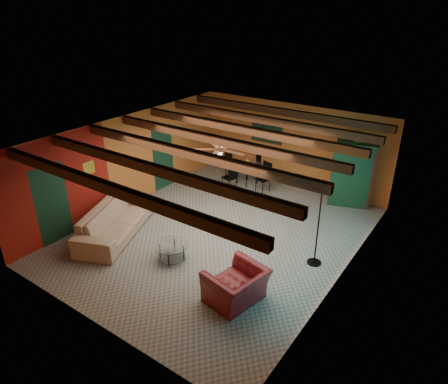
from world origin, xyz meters
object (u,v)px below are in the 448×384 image
Objects in this scene: armoire at (353,175)px; potted_plant at (359,137)px; vase at (248,154)px; floor_lamp at (318,225)px; armchair at (236,286)px; coffee_table at (172,252)px; sofa at (115,221)px; dining_table at (247,170)px.

armoire is 4.17× the size of potted_plant.
potted_plant is at bearing 8.75° from vase.
armoire is at bearing 8.75° from vase.
armoire is at bearing 96.12° from floor_lamp.
armoire is 9.48× the size of vase.
armchair reaches higher than coffee_table.
armoire is at bearing 0.00° from potted_plant.
floor_lamp is 4.77m from vase.
sofa reaches higher than armchair.
armoire reaches higher than sofa.
armchair is (4.01, -0.38, -0.03)m from sofa.
potted_plant is 3.55m from vase.
armchair is 5.69× the size of vase.
armchair is at bearing -110.26° from floor_lamp.
floor_lamp is (2.83, 1.80, 0.81)m from coffee_table.
armoire is 3.39m from vase.
armoire is at bearing 8.75° from dining_table.
coffee_table is 0.43× the size of armoire.
floor_lamp is (4.80, 1.76, 0.62)m from sofa.
sofa is at bearing -130.13° from potted_plant.
armchair is at bearing -60.17° from vase.
armchair is 2.37m from floor_lamp.
coffee_table is at bearing -132.12° from armoire.
floor_lamp reaches higher than armoire.
armoire is (2.45, 5.29, 0.74)m from coffee_table.
dining_table is 0.99× the size of armoire.
vase is (-3.35, -0.52, -1.04)m from potted_plant.
vase reaches higher than coffee_table.
armoire is 3.51m from floor_lamp.
dining_table is 4.80m from floor_lamp.
armchair is 5.90m from dining_table.
sofa is at bearing -83.99° from armchair.
dining_table is 3.76m from potted_plant.
vase is at bearing 0.00° from dining_table.
coffee_table is 4.94m from vase.
potted_plant is (3.35, 0.52, 1.63)m from dining_table.
coffee_table is 0.43× the size of dining_table.
dining_table is (-2.93, 5.12, 0.12)m from armchair.
dining_table is (-0.89, 4.78, 0.28)m from coffee_table.
vase is (-3.72, 2.98, 0.05)m from floor_lamp.
armoire reaches higher than armchair.
floor_lamp is 3.68m from potted_plant.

